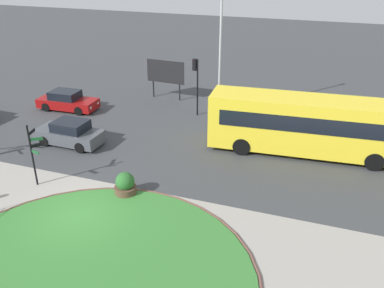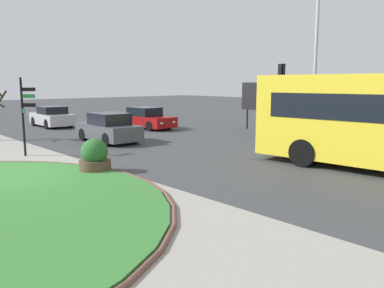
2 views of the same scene
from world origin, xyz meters
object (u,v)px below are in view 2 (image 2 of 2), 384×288
(signpost_directional, at_px, (24,112))
(planter_near_signpost, at_px, (95,157))
(car_far_lane, at_px, (146,119))
(billboard_left, at_px, (261,98))
(traffic_light_near, at_px, (282,85))
(car_near_lane, at_px, (52,117))
(car_trailing, at_px, (108,129))
(lamppost_tall, at_px, (316,41))

(signpost_directional, xyz_separation_m, planter_near_signpost, (4.51, 0.64, -1.32))
(car_far_lane, bearing_deg, signpost_directional, -65.29)
(billboard_left, bearing_deg, planter_near_signpost, -71.91)
(traffic_light_near, distance_m, billboard_left, 4.24)
(car_near_lane, bearing_deg, signpost_directional, 153.98)
(car_near_lane, distance_m, car_far_lane, 6.65)
(car_far_lane, xyz_separation_m, car_trailing, (3.65, -4.96, 0.04))
(car_far_lane, distance_m, billboard_left, 7.61)
(signpost_directional, height_order, lamppost_tall, lamppost_tall)
(signpost_directional, xyz_separation_m, car_trailing, (-1.24, 4.54, -1.15))
(lamppost_tall, xyz_separation_m, billboard_left, (-4.80, 1.91, -2.96))
(signpost_directional, height_order, planter_near_signpost, signpost_directional)
(billboard_left, bearing_deg, traffic_light_near, -34.20)
(car_trailing, distance_m, traffic_light_near, 9.25)
(car_far_lane, height_order, planter_near_signpost, car_far_lane)
(signpost_directional, xyz_separation_m, traffic_light_near, (4.21, 11.68, 1.06))
(car_near_lane, bearing_deg, billboard_left, -139.13)
(signpost_directional, relative_size, car_trailing, 0.79)
(planter_near_signpost, bearing_deg, traffic_light_near, 91.56)
(traffic_light_near, relative_size, planter_near_signpost, 3.43)
(signpost_directional, bearing_deg, planter_near_signpost, 8.03)
(billboard_left, bearing_deg, car_trailing, -99.30)
(car_near_lane, xyz_separation_m, traffic_light_near, (14.27, 6.37, 2.25))
(traffic_light_near, relative_size, billboard_left, 1.27)
(car_trailing, distance_m, planter_near_signpost, 6.95)
(traffic_light_near, bearing_deg, billboard_left, -25.27)
(lamppost_tall, bearing_deg, traffic_light_near, -157.53)
(planter_near_signpost, bearing_deg, car_trailing, 145.82)
(car_near_lane, bearing_deg, lamppost_tall, -154.27)
(signpost_directional, bearing_deg, car_trailing, 105.27)
(traffic_light_near, xyz_separation_m, lamppost_tall, (1.50, 0.62, 2.13))
(lamppost_tall, height_order, billboard_left, lamppost_tall)
(signpost_directional, xyz_separation_m, car_far_lane, (-4.89, 9.50, -1.19))
(car_near_lane, bearing_deg, traffic_light_near, -154.12)
(car_near_lane, height_order, car_trailing, car_trailing)
(traffic_light_near, distance_m, planter_near_signpost, 11.31)
(signpost_directional, relative_size, car_near_lane, 0.80)
(car_near_lane, height_order, billboard_left, billboard_left)
(lamppost_tall, distance_m, planter_near_signpost, 12.57)
(car_far_lane, bearing_deg, lamppost_tall, 12.28)
(signpost_directional, xyz_separation_m, billboard_left, (0.91, 14.21, 0.23))
(car_far_lane, height_order, traffic_light_near, traffic_light_near)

